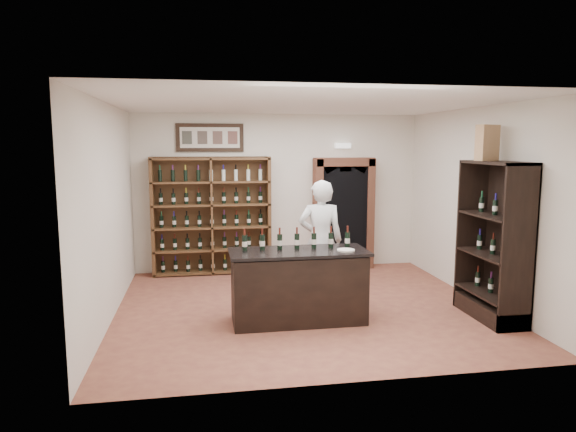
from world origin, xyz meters
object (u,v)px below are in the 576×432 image
(wine_shelf, at_px, (212,216))
(counter_bottle_0, at_px, (245,243))
(shopkeeper, at_px, (321,240))
(wine_crate, at_px, (487,143))
(side_cabinet, at_px, (494,265))
(tasting_counter, at_px, (298,287))

(wine_shelf, relative_size, counter_bottle_0, 7.33)
(shopkeeper, distance_m, wine_crate, 2.80)
(shopkeeper, bearing_deg, side_cabinet, 160.56)
(tasting_counter, bearing_deg, shopkeeper, 61.00)
(tasting_counter, height_order, counter_bottle_0, counter_bottle_0)
(side_cabinet, relative_size, wine_crate, 4.43)
(wine_shelf, bearing_deg, side_cabinet, -40.21)
(shopkeeper, bearing_deg, wine_crate, 164.97)
(shopkeeper, xyz_separation_m, wine_crate, (2.13, -1.02, 1.51))
(side_cabinet, distance_m, wine_crate, 1.71)
(wine_shelf, height_order, tasting_counter, wine_shelf)
(side_cabinet, bearing_deg, wine_shelf, 139.79)
(side_cabinet, bearing_deg, wine_crate, 103.61)
(counter_bottle_0, bearing_deg, wine_crate, -2.99)
(wine_shelf, xyz_separation_m, tasting_counter, (1.10, -2.93, -0.61))
(counter_bottle_0, bearing_deg, wine_shelf, 97.69)
(tasting_counter, height_order, side_cabinet, side_cabinet)
(shopkeeper, height_order, wine_crate, wine_crate)
(wine_shelf, xyz_separation_m, side_cabinet, (3.82, -3.23, -0.35))
(wine_shelf, height_order, side_cabinet, same)
(wine_crate, bearing_deg, shopkeeper, 133.21)
(wine_shelf, relative_size, shopkeeper, 1.17)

